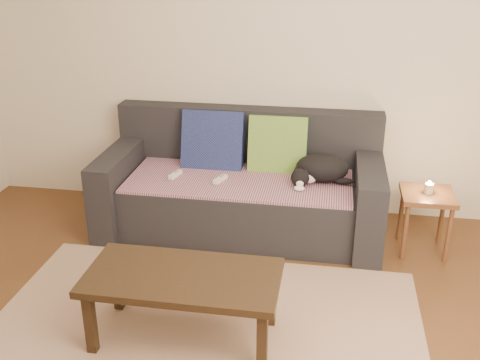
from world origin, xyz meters
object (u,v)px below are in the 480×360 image
Objects in this scene: wii_remote_a at (175,174)px; coffee_table at (183,283)px; wii_remote_b at (220,179)px; cat at (320,169)px; sofa at (242,190)px; side_table at (427,203)px.

coffee_table is (0.40, -1.28, -0.09)m from wii_remote_a.
coffee_table is (0.05, -1.25, -0.09)m from wii_remote_b.
coffee_table is at bearing -125.26° from cat.
coffee_table is (-0.09, -1.41, 0.06)m from sofa.
cat is 0.74m from wii_remote_b.
cat is at bearing 63.62° from coffee_table.
wii_remote_b is at bearing -179.92° from side_table.
wii_remote_a is (-0.49, -0.13, 0.15)m from sofa.
wii_remote_a reaches higher than coffee_table.
coffee_table is (-1.44, -1.25, -0.01)m from side_table.
wii_remote_a is (-1.08, -0.09, -0.08)m from cat.
cat is 3.12× the size of wii_remote_a.
side_table is 0.43× the size of coffee_table.
sofa is 0.63m from cat.
cat reaches higher than side_table.
wii_remote_b is 0.14× the size of coffee_table.
wii_remote_a is 0.35m from wii_remote_b.
sofa reaches higher than side_table.
wii_remote_a is at bearing 179.02° from side_table.
wii_remote_a is at bearing -165.52° from sofa.
cat reaches higher than coffee_table.
sofa is 0.52m from wii_remote_a.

